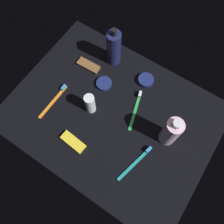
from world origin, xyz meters
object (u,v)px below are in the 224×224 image
Objects in this scene: cream_tin_right at (104,84)px; snack_bar_yellow at (73,142)px; bodywash_bottle at (171,132)px; cream_tin_left at (146,80)px; lotion_bottle at (114,48)px; snack_bar_brown at (89,66)px; toothbrush_green at (136,108)px; toothbrush_orange at (55,99)px; toothbrush_teal at (137,161)px; deodorant_stick at (90,104)px.

snack_bar_yellow is at bearing -80.96° from cream_tin_right.
bodywash_bottle reaches higher than cream_tin_left.
lotion_bottle reaches higher than snack_bar_brown.
bodywash_bottle is 1.02× the size of toothbrush_green.
bodywash_bottle is at bearing -10.22° from cream_tin_right.
toothbrush_orange is (-9.83, -30.70, -8.21)cm from lotion_bottle.
snack_bar_brown is (-7.53, -9.19, -8.06)cm from lotion_bottle.
lotion_bottle reaches higher than toothbrush_teal.
toothbrush_green is (15.61, 10.44, -4.75)cm from deodorant_stick.
deodorant_stick is 1.03× the size of snack_bar_yellow.
snack_bar_yellow is at bearing -79.05° from lotion_bottle.
toothbrush_orange is at bearing -153.18° from toothbrush_green.
snack_bar_brown is at bearing 168.39° from toothbrush_green.
lotion_bottle is at bearing 153.18° from bodywash_bottle.
toothbrush_teal is at bearing -57.60° from toothbrush_green.
snack_bar_brown is (-28.61, 5.88, 0.14)cm from toothbrush_green.
lotion_bottle is at bearing 72.24° from toothbrush_orange.
lotion_bottle is 19.53cm from cream_tin_left.
cream_tin_left is at bearing 46.56° from toothbrush_orange.
toothbrush_orange is at bearing -126.81° from cream_tin_right.
cream_tin_right is (-29.45, 20.81, 0.18)cm from toothbrush_teal.
snack_bar_brown is 1.53× the size of cream_tin_right.
deodorant_stick is 16.83cm from toothbrush_orange.
toothbrush_green is at bearing 26.82° from toothbrush_orange.
toothbrush_teal is 1.71× the size of snack_bar_brown.
snack_bar_brown is at bearing 128.53° from deodorant_stick.
toothbrush_orange is at bearing -161.28° from deodorant_stick.
toothbrush_green reaches higher than snack_bar_brown.
toothbrush_orange reaches higher than cream_tin_right.
snack_bar_brown is 11.62cm from cream_tin_right.
deodorant_stick is at bearing -117.22° from cream_tin_left.
toothbrush_teal is 1.01× the size of toothbrush_green.
deodorant_stick is 1.57× the size of cream_tin_left.
lotion_bottle is at bearing 144.43° from toothbrush_green.
cream_tin_left is at bearing 14.59° from snack_bar_brown.
snack_bar_yellow and cream_tin_right have the same top height.
snack_bar_brown is 35.55cm from snack_bar_yellow.
lotion_bottle is 47.84cm from toothbrush_teal.
deodorant_stick is (-32.34, -6.40, -2.87)cm from bodywash_bottle.
deodorant_stick reaches higher than cream_tin_left.
deodorant_stick is 1.03× the size of snack_bar_brown.
toothbrush_teal reaches higher than cream_tin_left.
cream_tin_left is (12.35, 24.02, -4.40)cm from deodorant_stick.
snack_bar_yellow is at bearing -30.51° from toothbrush_orange.
toothbrush_teal is 26.04cm from snack_bar_yellow.
toothbrush_teal is at bearing -35.25° from cream_tin_right.
lotion_bottle reaches higher than cream_tin_right.
toothbrush_green is 2.58× the size of cream_tin_left.
bodywash_bottle is 2.64× the size of cream_tin_left.
snack_bar_yellow is at bearing -80.92° from deodorant_stick.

